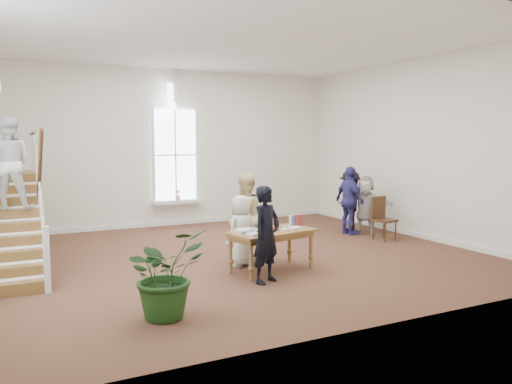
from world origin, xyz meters
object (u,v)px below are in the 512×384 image
police_officer (266,235)px  elderly_woman (242,231)px  woman_cluster_a (350,201)px  floor_plant (165,273)px  side_chair (382,216)px  person_yellow (245,216)px  woman_cluster_c (365,205)px  library_table (270,235)px  woman_cluster_b (350,201)px

police_officer → elderly_woman: size_ratio=1.21×
woman_cluster_a → floor_plant: size_ratio=1.42×
side_chair → person_yellow: bearing=176.8°
floor_plant → side_chair: (6.38, 2.95, -0.02)m
woman_cluster_a → woman_cluster_c: size_ratio=1.15×
library_table → side_chair: side_chair is taller
woman_cluster_a → elderly_woman: bearing=112.4°
woman_cluster_b → side_chair: woman_cluster_b is taller
floor_plant → library_table: bearing=31.9°
library_table → woman_cluster_b: 4.84m
woman_cluster_b → side_chair: (-0.07, -1.38, -0.22)m
woman_cluster_b → library_table: bearing=-20.0°
person_yellow → woman_cluster_b: person_yellow is taller
elderly_woman → floor_plant: 3.06m
woman_cluster_a → woman_cluster_b: bearing=-39.8°
woman_cluster_a → side_chair: size_ratio=1.66×
person_yellow → side_chair: person_yellow is taller
floor_plant → side_chair: floor_plant is taller
elderly_woman → woman_cluster_a: woman_cluster_a is taller
elderly_woman → side_chair: bearing=170.1°
woman_cluster_b → police_officer: bearing=-17.1°
person_yellow → woman_cluster_c: (3.98, 1.03, -0.12)m
elderly_woman → side_chair: elderly_woman is taller
side_chair → floor_plant: bearing=-162.7°
floor_plant → elderly_woman: bearing=44.9°
elderly_woman → woman_cluster_c: 4.55m
police_officer → elderly_woman: police_officer is taller
person_yellow → floor_plant: bearing=27.3°
woman_cluster_a → floor_plant: woman_cluster_a is taller
police_officer → elderly_woman: (0.10, 1.25, -0.15)m
woman_cluster_c → woman_cluster_b: bearing=136.7°
elderly_woman → floor_plant: elderly_woman is taller
police_officer → elderly_woman: bearing=60.2°
elderly_woman → person_yellow: 0.62m
person_yellow → floor_plant: size_ratio=1.43×
side_chair → woman_cluster_b: bearing=79.7°
floor_plant → side_chair: size_ratio=1.17×
woman_cluster_a → person_yellow: bearing=107.4°
library_table → side_chair: (3.89, 1.40, -0.09)m
elderly_woman → woman_cluster_b: 4.80m
police_officer → elderly_woman: 1.26m
person_yellow → floor_plant: 3.63m
woman_cluster_a → floor_plant: bearing=121.2°
woman_cluster_c → side_chair: bearing=-48.5°
floor_plant → person_yellow: bearing=47.1°
woman_cluster_c → police_officer: bearing=-100.9°
woman_cluster_c → elderly_woman: bearing=-113.7°
woman_cluster_a → side_chair: (0.29, -0.93, -0.29)m
police_officer → floor_plant: size_ratio=1.35×
police_officer → library_table: bearing=31.5°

